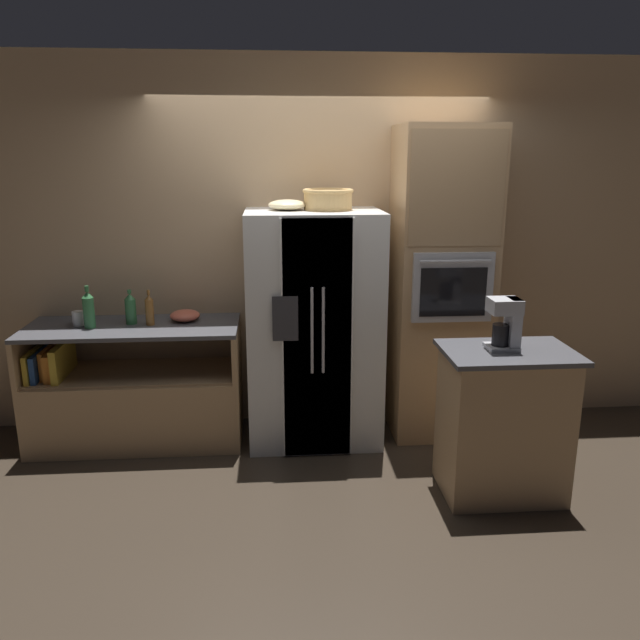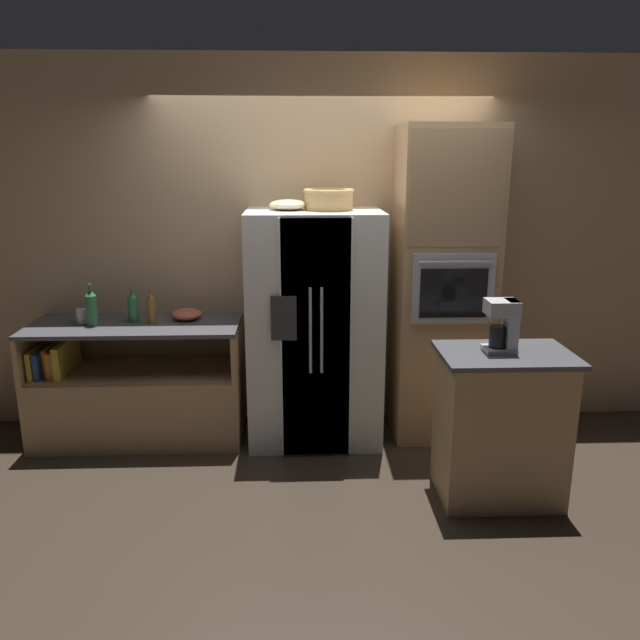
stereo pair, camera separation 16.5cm
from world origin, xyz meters
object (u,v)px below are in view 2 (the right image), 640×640
(bottle_tall, at_px, (151,308))
(mixing_bowl, at_px, (187,314))
(mug, at_px, (82,316))
(wicker_basket, at_px, (329,199))
(bottle_short, at_px, (133,307))
(wall_oven, at_px, (442,286))
(coffee_maker, at_px, (504,324))
(fruit_bowl, at_px, (288,205))
(refrigerator, at_px, (314,328))
(bottle_wide, at_px, (92,307))

(bottle_tall, xyz_separation_m, mixing_bowl, (0.24, 0.10, -0.07))
(mug, height_order, mixing_bowl, mug)
(bottle_tall, bearing_deg, wicker_basket, 0.31)
(bottle_short, height_order, mixing_bowl, bottle_short)
(wall_oven, xyz_separation_m, coffee_maker, (0.15, -0.94, -0.03))
(fruit_bowl, distance_m, coffee_maker, 1.71)
(coffee_maker, bearing_deg, wall_oven, 99.27)
(refrigerator, height_order, wall_oven, wall_oven)
(bottle_wide, bearing_deg, wall_oven, 1.32)
(bottle_short, bearing_deg, wall_oven, -0.86)
(refrigerator, distance_m, bottle_tall, 1.20)
(mug, height_order, coffee_maker, coffee_maker)
(fruit_bowl, xyz_separation_m, mug, (-1.51, 0.01, -0.80))
(bottle_tall, relative_size, bottle_wide, 0.85)
(bottle_wide, height_order, coffee_maker, coffee_maker)
(coffee_maker, bearing_deg, mug, 161.24)
(refrigerator, relative_size, mixing_bowl, 7.78)
(bottle_short, xyz_separation_m, mixing_bowl, (0.38, 0.05, -0.07))
(wicker_basket, relative_size, mixing_bowl, 1.64)
(refrigerator, relative_size, wall_oven, 0.74)
(wicker_basket, relative_size, mug, 2.99)
(mixing_bowl, relative_size, coffee_maker, 0.70)
(wall_oven, distance_m, bottle_tall, 2.14)
(bottle_short, xyz_separation_m, bottle_wide, (-0.27, -0.09, 0.02))
(wicker_basket, relative_size, bottle_tall, 1.39)
(bottle_wide, bearing_deg, coffee_maker, -18.06)
(bottle_short, distance_m, bottle_wide, 0.29)
(bottle_tall, bearing_deg, wall_oven, 0.32)
(mixing_bowl, bearing_deg, wicker_basket, -4.85)
(wicker_basket, xyz_separation_m, mug, (-1.80, 0.02, -0.84))
(bottle_tall, distance_m, mixing_bowl, 0.27)
(mug, relative_size, coffee_maker, 0.38)
(bottle_wide, xyz_separation_m, mixing_bowl, (0.65, 0.14, -0.09))
(mixing_bowl, bearing_deg, wall_oven, -2.55)
(wall_oven, bearing_deg, wicker_basket, -179.66)
(bottle_tall, height_order, bottle_wide, bottle_wide)
(mixing_bowl, distance_m, coffee_maker, 2.30)
(wicker_basket, distance_m, bottle_tall, 1.51)
(refrigerator, height_order, bottle_tall, refrigerator)
(bottle_tall, height_order, mug, bottle_tall)
(wicker_basket, distance_m, bottle_short, 1.63)
(bottle_tall, distance_m, bottle_wide, 0.42)
(wall_oven, distance_m, coffee_maker, 0.95)
(bottle_tall, height_order, bottle_short, bottle_tall)
(mug, bearing_deg, wicker_basket, -0.51)
(wall_oven, relative_size, bottle_tall, 8.88)
(bottle_wide, bearing_deg, fruit_bowl, 2.41)
(bottle_short, bearing_deg, refrigerator, -3.87)
(bottle_short, bearing_deg, bottle_tall, -17.85)
(wicker_basket, bearing_deg, mixing_bowl, 175.15)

